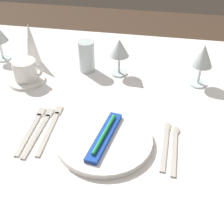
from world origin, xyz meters
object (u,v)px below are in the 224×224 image
(fork_inner, at_px, (40,129))
(spoon_dessert, at_px, (175,143))
(dinner_plate, at_px, (104,140))
(coffee_cup_right, at_px, (25,70))
(wine_glass_centre, at_px, (203,57))
(napkin_folded, at_px, (31,44))
(toothbrush_package, at_px, (104,136))
(spoon_soup, at_px, (166,139))
(fork_outer, at_px, (51,127))
(wine_glass_left, at_px, (119,50))
(fork_salad, at_px, (32,128))
(drink_tumbler, at_px, (87,58))

(fork_inner, bearing_deg, spoon_dessert, 1.92)
(dinner_plate, height_order, coffee_cup_right, coffee_cup_right)
(wine_glass_centre, height_order, napkin_folded, napkin_folded)
(fork_inner, distance_m, coffee_cup_right, 0.30)
(dinner_plate, xyz_separation_m, toothbrush_package, (0.00, 0.00, 0.02))
(spoon_soup, xyz_separation_m, coffee_cup_right, (-0.52, 0.23, 0.04))
(napkin_folded, bearing_deg, fork_outer, -61.71)
(dinner_plate, height_order, napkin_folded, napkin_folded)
(fork_outer, xyz_separation_m, napkin_folded, (-0.20, 0.38, 0.08))
(dinner_plate, xyz_separation_m, fork_outer, (-0.17, 0.04, -0.01))
(coffee_cup_right, xyz_separation_m, wine_glass_left, (0.33, 0.12, 0.05))
(fork_outer, relative_size, napkin_folded, 1.37)
(spoon_dessert, distance_m, coffee_cup_right, 0.60)
(toothbrush_package, height_order, napkin_folded, napkin_folded)
(dinner_plate, height_order, fork_salad, dinner_plate)
(fork_salad, distance_m, spoon_soup, 0.40)
(wine_glass_centre, distance_m, drink_tumbler, 0.43)
(fork_outer, height_order, coffee_cup_right, coffee_cup_right)
(coffee_cup_right, bearing_deg, toothbrush_package, -38.16)
(fork_inner, relative_size, wine_glass_left, 1.61)
(coffee_cup_right, xyz_separation_m, wine_glass_centre, (0.62, 0.09, 0.06))
(fork_salad, xyz_separation_m, wine_glass_left, (0.21, 0.37, 0.10))
(wine_glass_left, bearing_deg, toothbrush_package, -86.73)
(dinner_plate, height_order, fork_inner, dinner_plate)
(dinner_plate, xyz_separation_m, spoon_soup, (0.17, 0.05, -0.01))
(spoon_dessert, distance_m, wine_glass_left, 0.43)
(spoon_soup, relative_size, napkin_folded, 1.22)
(dinner_plate, bearing_deg, drink_tumbler, 110.71)
(toothbrush_package, distance_m, fork_salad, 0.23)
(drink_tumbler, bearing_deg, napkin_folded, 175.11)
(toothbrush_package, distance_m, spoon_soup, 0.18)
(dinner_plate, xyz_separation_m, drink_tumbler, (-0.15, 0.39, 0.04))
(fork_inner, distance_m, fork_salad, 0.03)
(spoon_soup, height_order, drink_tumbler, drink_tumbler)
(toothbrush_package, xyz_separation_m, fork_salad, (-0.23, 0.02, -0.02))
(fork_inner, height_order, wine_glass_centre, wine_glass_centre)
(fork_inner, xyz_separation_m, wine_glass_left, (0.18, 0.37, 0.10))
(toothbrush_package, height_order, spoon_soup, toothbrush_package)
(drink_tumbler, bearing_deg, fork_inner, -98.09)
(fork_outer, relative_size, drink_tumbler, 1.93)
(coffee_cup_right, height_order, napkin_folded, napkin_folded)
(toothbrush_package, height_order, coffee_cup_right, coffee_cup_right)
(drink_tumbler, bearing_deg, fork_salad, -101.93)
(wine_glass_centre, relative_size, wine_glass_left, 1.10)
(fork_inner, xyz_separation_m, wine_glass_centre, (0.48, 0.35, 0.11))
(wine_glass_left, bearing_deg, dinner_plate, -86.73)
(spoon_soup, bearing_deg, wine_glass_centre, 72.36)
(toothbrush_package, distance_m, wine_glass_centre, 0.47)
(fork_inner, distance_m, wine_glass_left, 0.42)
(spoon_soup, xyz_separation_m, wine_glass_left, (-0.19, 0.34, 0.10))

